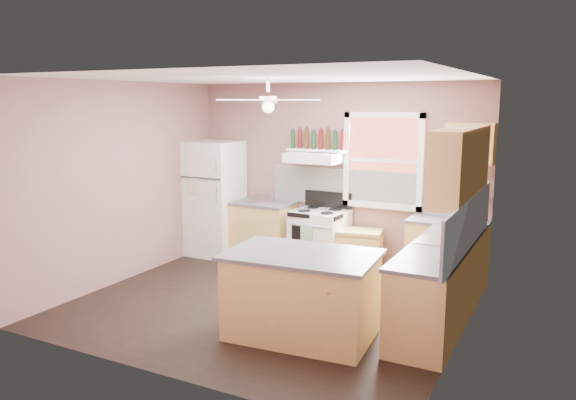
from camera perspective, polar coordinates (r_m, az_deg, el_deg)
The scene contains 32 objects.
floor at distance 6.94m, azimuth -1.91°, elevation -10.54°, with size 4.50×4.50×0.00m, color black.
ceiling at distance 6.50m, azimuth -2.05°, elevation 12.34°, with size 4.50×4.50×0.00m, color white.
wall_back at distance 8.39m, azimuth 4.82°, elevation 2.57°, with size 4.50×0.05×2.70m, color #855B5A.
wall_right at distance 5.83m, azimuth 17.90°, elevation -1.22°, with size 0.05×4.00×2.70m, color #855B5A.
wall_left at distance 7.94m, azimuth -16.45°, elevation 1.76°, with size 0.05×4.00×2.70m, color #855B5A.
backsplash_back at distance 8.22m, azimuth 7.60°, elevation 1.12°, with size 2.90×0.03×0.55m, color white.
backsplash_right at distance 6.17m, azimuth 17.92°, elevation -2.29°, with size 0.03×2.60×0.55m, color white.
window_view at distance 8.06m, azimuth 9.67°, elevation 3.95°, with size 1.00×0.02×1.20m, color maroon.
window_frame at distance 8.04m, azimuth 9.61°, elevation 3.93°, with size 1.16×0.07×1.36m, color white.
refrigerator at distance 9.00m, azimuth -7.49°, elevation 0.16°, with size 0.77×0.74×1.81m, color white.
base_cabinet_left at distance 8.73m, azimuth -2.54°, elevation -3.25°, with size 0.90×0.60×0.86m, color tan.
counter_left at distance 8.64m, azimuth -2.56°, elevation -0.34°, with size 0.92×0.62×0.04m, color #4A4A4D.
toaster at distance 8.51m, azimuth -2.58°, elevation 0.25°, with size 0.28×0.16×0.18m, color silver.
stove at distance 8.27m, azimuth 3.23°, elevation -4.02°, with size 0.75×0.64×0.86m, color white.
range_hood at distance 8.20m, azimuth 2.62°, elevation 4.32°, with size 0.78×0.50×0.14m, color white.
bottle_shelf at distance 8.30m, azimuth 2.98°, elevation 5.08°, with size 0.90×0.26×0.03m, color white.
cart at distance 8.07m, azimuth 7.16°, elevation -5.25°, with size 0.64×0.43×0.64m, color tan.
base_cabinet_corner at distance 7.76m, azimuth 15.83°, elevation -5.34°, with size 1.00×0.60×0.86m, color tan.
base_cabinet_right at distance 6.41m, azimuth 15.02°, elevation -8.59°, with size 0.60×2.20×0.86m, color tan.
counter_corner at distance 7.66m, azimuth 16.00°, elevation -2.09°, with size 1.02×0.62×0.04m, color #4A4A4D.
counter_right at distance 6.29m, azimuth 15.12°, elevation -4.68°, with size 0.62×2.22×0.04m, color #4A4A4D.
sink at distance 6.47m, azimuth 15.51°, elevation -4.14°, with size 0.55×0.45×0.03m, color silver.
faucet at distance 6.42m, azimuth 16.94°, elevation -3.63°, with size 0.03×0.03×0.14m, color silver.
upper_cabinet_right at distance 6.29m, azimuth 17.14°, elevation 3.58°, with size 0.33×1.80×0.76m, color tan.
upper_cabinet_corner at distance 7.61m, azimuth 18.05°, elevation 5.50°, with size 0.60×0.33×0.52m, color tan.
paper_towel at distance 7.69m, azimuth 18.70°, elevation 0.63°, with size 0.12×0.12×0.26m, color white.
island at distance 5.93m, azimuth 1.39°, elevation -9.79°, with size 1.46×0.92×0.86m, color tan.
island_top at distance 5.79m, azimuth 1.41°, elevation -5.60°, with size 1.54×1.01×0.04m, color #4A4A4D.
ceiling_fan_hub at distance 6.49m, azimuth -2.03°, elevation 10.13°, with size 0.20×0.20×0.08m, color white.
soap_bottle at distance 6.24m, azimuth 16.93°, elevation -3.58°, with size 0.09×0.09×0.23m, color silver.
red_caddy at distance 6.74m, azimuth 16.73°, elevation -3.15°, with size 0.18×0.12×0.10m, color #A1110D.
wine_bottles at distance 8.28m, azimuth 3.00°, elevation 6.18°, with size 0.86×0.06×0.31m.
Camera 1 is at (3.19, -5.66, 2.45)m, focal length 35.00 mm.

